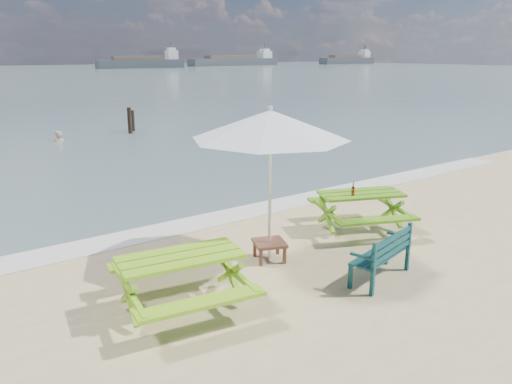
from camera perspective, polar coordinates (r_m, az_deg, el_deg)
foam_strip at (r=11.43m, az=-4.49°, el=-3.01°), size 22.00×0.90×0.01m
picnic_table_left at (r=7.46m, az=-8.49°, el=-10.29°), size 2.05×2.22×0.85m
picnic_table_right at (r=10.81m, az=11.81°, el=-2.24°), size 2.32×2.42×0.82m
park_bench at (r=8.62m, az=13.96°, el=-8.04°), size 1.42×0.75×0.83m
side_table at (r=9.13m, az=1.54°, el=-6.66°), size 0.71×0.71×0.36m
patio_umbrella at (r=8.53m, az=1.65°, el=7.70°), size 3.57×3.57×2.72m
beer_bottle at (r=10.42m, az=11.02°, el=0.10°), size 0.07×0.07×0.27m
swimmer at (r=23.14m, az=-21.52°, el=4.45°), size 0.65×0.45×1.70m
mooring_pilings at (r=24.56m, az=-14.09°, el=7.69°), size 0.59×0.79×1.41m
cargo_ships at (r=147.17m, az=-9.32°, el=14.44°), size 171.92×32.79×4.40m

